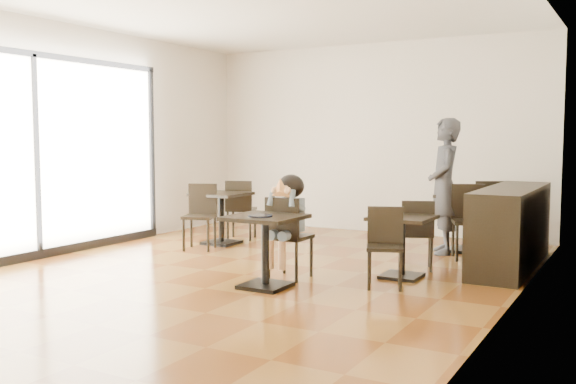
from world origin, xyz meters
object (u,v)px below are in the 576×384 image
Objects in this scene: cafe_table_left at (221,218)px; adult_patron at (444,186)px; chair_mid_a at (417,234)px; chair_mid_b at (385,248)px; cafe_table_mid at (402,247)px; chair_back_b at (470,222)px; chair_left_b at (199,217)px; child_table at (265,252)px; child at (290,227)px; cafe_table_back at (467,223)px; chair_back_a at (488,214)px; chair_left_a at (241,210)px; child_chair at (290,237)px.

adult_patron is at bearing 15.39° from cafe_table_left.
adult_patron is 2.19× the size of chair_mid_a.
chair_mid_b is (0.00, -1.10, 0.00)m from chair_mid_a.
chair_back_b is at bearing 74.94° from cafe_table_mid.
chair_left_b reaches higher than chair_mid_b.
chair_mid_a is at bearing 57.20° from child_table.
cafe_table_left is 0.79× the size of chair_back_b.
chair_mid_b is (0.00, -0.55, 0.07)m from cafe_table_mid.
child is at bearing 164.05° from chair_mid_b.
chair_left_b is at bearing -90.00° from cafe_table_left.
cafe_table_back is (1.36, 3.26, 0.02)m from child_table.
child_table is 0.79× the size of chair_back_b.
chair_left_b is 0.95× the size of chair_back_a.
child_table reaches higher than cafe_table_mid.
child is 1.26× the size of chair_left_a.
cafe_table_back is at bearing -119.54° from chair_mid_a.
child_chair is at bearing 114.20° from chair_left_a.
child is 1.38× the size of chair_mid_a.
chair_left_a is at bearing 90.00° from cafe_table_left.
chair_mid_b is at bearing -95.29° from cafe_table_back.
cafe_table_mid is 0.83× the size of chair_mid_a.
child_table is 2.57m from chair_left_b.
chair_left_b is at bearing 175.84° from chair_back_b.
chair_mid_b is at bearing -36.13° from chair_left_b.
child_table is 0.83× the size of child_chair.
chair_left_b reaches higher than chair_mid_a.
chair_left_b is 4.24m from chair_back_a.
chair_mid_a reaches higher than cafe_table_left.
chair_mid_a is 3.30m from chair_left_a.
child_chair is 3.03m from cafe_table_back.
cafe_table_mid is 3.49m from chair_left_a.
cafe_table_mid is 2.09m from cafe_table_back.
child_table is 3.53m from cafe_table_back.
child_chair is at bearing -150.31° from cafe_table_mid.
chair_back_a is (0.41, 2.07, 0.06)m from chair_mid_a.
child_chair reaches higher than cafe_table_back.
child_chair reaches higher than child_table.
child_table is 1.10× the size of cafe_table_mid.
cafe_table_back reaches higher than cafe_table_left.
chair_left_b is (-2.05, 0.99, -0.12)m from child.
cafe_table_mid is at bearing -127.31° from chair_back_b.
chair_back_b reaches higher than child_chair.
chair_mid_b is 3.75m from chair_left_a.
chair_left_b is at bearing -88.05° from adult_patron.
chair_back_a is (0.17, 0.55, 0.08)m from cafe_table_back.
child_chair is at bearing -147.55° from chair_back_b.
chair_mid_a is 2.11m from chair_back_a.
child_chair is at bearing -36.92° from cafe_table_left.
chair_mid_b is at bearing -21.93° from adult_patron.
chair_back_a is (0.41, 2.62, 0.14)m from cafe_table_mid.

